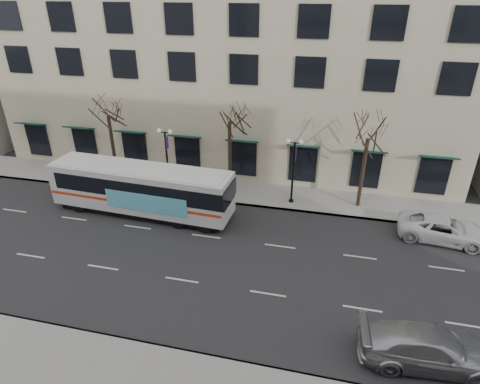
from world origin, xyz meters
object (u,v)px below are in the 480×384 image
(city_bus, at_px, (142,189))
(silver_car, at_px, (428,347))
(lamp_post_right, at_px, (293,168))
(white_pickup, at_px, (443,229))
(lamp_post_left, at_px, (167,157))
(tree_far_left, at_px, (106,104))
(tree_far_right, at_px, (370,126))
(tree_far_mid, at_px, (229,109))

(city_bus, relative_size, silver_car, 2.26)
(lamp_post_right, xyz_separation_m, white_pickup, (10.28, -2.63, -2.15))
(lamp_post_left, distance_m, silver_car, 22.09)
(tree_far_left, distance_m, white_pickup, 26.17)
(tree_far_left, distance_m, tree_far_right, 20.00)
(lamp_post_left, distance_m, lamp_post_right, 10.00)
(lamp_post_left, height_order, city_bus, lamp_post_left)
(lamp_post_left, bearing_deg, white_pickup, -7.39)
(silver_car, xyz_separation_m, white_pickup, (2.72, 10.62, -0.08))
(city_bus, bearing_deg, tree_far_left, 139.05)
(lamp_post_right, bearing_deg, tree_far_right, 6.85)
(tree_far_left, relative_size, white_pickup, 1.47)
(tree_far_left, relative_size, silver_car, 1.39)
(tree_far_left, distance_m, lamp_post_left, 6.29)
(lamp_post_left, height_order, silver_car, lamp_post_left)
(tree_far_right, height_order, lamp_post_left, tree_far_right)
(tree_far_left, height_order, lamp_post_right, tree_far_left)
(lamp_post_left, xyz_separation_m, lamp_post_right, (10.00, 0.00, 0.00))
(tree_far_mid, relative_size, white_pickup, 1.50)
(lamp_post_right, height_order, white_pickup, lamp_post_right)
(lamp_post_left, relative_size, silver_car, 0.87)
(lamp_post_left, bearing_deg, tree_far_left, 173.17)
(lamp_post_left, relative_size, lamp_post_right, 1.00)
(tree_far_mid, xyz_separation_m, lamp_post_left, (-4.99, -0.60, -3.96))
(lamp_post_right, height_order, city_bus, lamp_post_right)
(tree_far_mid, bearing_deg, white_pickup, -11.93)
(lamp_post_left, distance_m, white_pickup, 20.56)
(tree_far_right, height_order, white_pickup, tree_far_right)
(lamp_post_right, distance_m, silver_car, 15.39)
(tree_far_left, height_order, tree_far_right, tree_far_left)
(tree_far_left, relative_size, lamp_post_right, 1.60)
(tree_far_right, bearing_deg, city_bus, -163.75)
(tree_far_mid, height_order, lamp_post_right, tree_far_mid)
(lamp_post_left, relative_size, white_pickup, 0.92)
(lamp_post_left, bearing_deg, tree_far_mid, 6.85)
(tree_far_right, height_order, city_bus, tree_far_right)
(silver_car, bearing_deg, tree_far_mid, 37.41)
(city_bus, height_order, silver_car, city_bus)
(tree_far_left, bearing_deg, silver_car, -31.53)
(tree_far_mid, height_order, white_pickup, tree_far_mid)
(lamp_post_right, relative_size, silver_car, 0.87)
(tree_far_mid, relative_size, lamp_post_left, 1.64)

